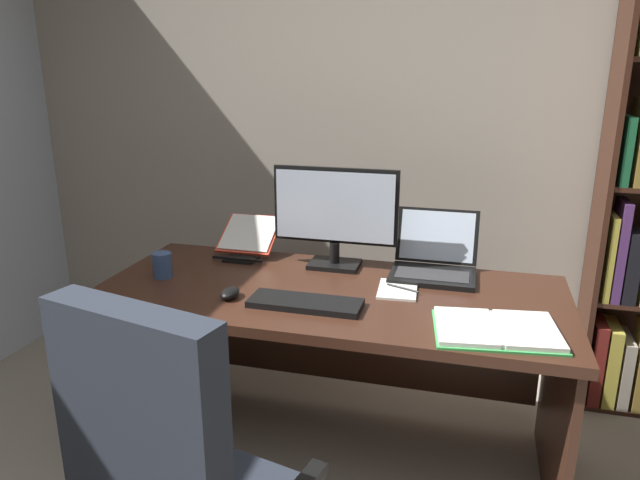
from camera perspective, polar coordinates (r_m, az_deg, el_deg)
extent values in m
cube|color=#A89E8E|center=(3.16, 9.62, 11.86)|extent=(5.04, 0.12, 2.72)
cube|color=#381E14|center=(2.36, 0.91, -5.31)|extent=(1.85, 0.82, 0.04)
cube|color=#381E14|center=(2.85, -17.07, -10.38)|extent=(0.03, 0.76, 0.71)
cube|color=#381E14|center=(2.49, 21.85, -15.00)|extent=(0.03, 0.76, 0.71)
cube|color=#381E14|center=(2.84, 2.79, -8.87)|extent=(1.73, 0.03, 0.50)
cube|color=#381E14|center=(3.00, 25.76, 4.96)|extent=(0.02, 0.32, 2.19)
cube|color=maroon|center=(3.23, 25.01, -10.43)|extent=(0.06, 0.20, 0.41)
cube|color=gold|center=(3.26, 26.10, -10.50)|extent=(0.06, 0.23, 0.40)
cube|color=gray|center=(3.29, 27.13, -10.92)|extent=(0.05, 0.24, 0.34)
cube|color=olive|center=(3.26, 28.48, -10.45)|extent=(0.05, 0.18, 0.44)
cube|color=gold|center=(3.04, 26.00, -1.39)|extent=(0.03, 0.20, 0.40)
cube|color=#512D66|center=(3.04, 26.83, -0.84)|extent=(0.04, 0.20, 0.47)
cube|color=black|center=(3.06, 27.73, -2.16)|extent=(0.06, 0.18, 0.34)
cube|color=#195633|center=(2.95, 27.25, 7.75)|extent=(0.04, 0.22, 0.30)
cube|color=olive|center=(2.96, 28.33, 8.36)|extent=(0.03, 0.23, 0.37)
cube|color=#232833|center=(1.56, -16.90, -17.81)|extent=(0.49, 0.21, 0.67)
cube|color=black|center=(1.98, -18.10, -18.34)|extent=(0.14, 0.39, 0.04)
cube|color=black|center=(2.61, 1.41, -2.37)|extent=(0.22, 0.16, 0.02)
cylinder|color=black|center=(2.59, 1.41, -1.22)|extent=(0.04, 0.04, 0.09)
cube|color=black|center=(2.55, 1.50, 3.35)|extent=(0.55, 0.02, 0.33)
cube|color=silver|center=(2.53, 1.39, 3.25)|extent=(0.52, 0.00, 0.30)
cube|color=black|center=(2.51, 10.80, -3.43)|extent=(0.35, 0.25, 0.02)
cube|color=#2D2D30|center=(2.49, 10.78, -3.30)|extent=(0.30, 0.14, 0.00)
cube|color=black|center=(2.64, 11.25, 0.39)|extent=(0.35, 0.09, 0.23)
cube|color=silver|center=(2.63, 11.25, 0.40)|extent=(0.32, 0.07, 0.21)
cube|color=black|center=(2.20, -1.43, -6.11)|extent=(0.42, 0.15, 0.02)
ellipsoid|color=black|center=(2.29, -8.68, -5.10)|extent=(0.06, 0.10, 0.04)
cube|color=black|center=(2.72, -7.62, -1.78)|extent=(0.14, 0.12, 0.01)
cube|color=black|center=(2.68, -7.99, -1.84)|extent=(0.24, 0.01, 0.01)
cube|color=#DB422D|center=(2.80, -6.81, 0.58)|extent=(0.26, 0.23, 0.13)
cube|color=silver|center=(2.79, -6.85, 0.72)|extent=(0.24, 0.21, 0.12)
cube|color=green|center=(2.07, 13.83, -8.42)|extent=(0.24, 0.33, 0.01)
cube|color=green|center=(2.10, 19.45, -8.49)|extent=(0.24, 0.33, 0.01)
cube|color=silver|center=(2.06, 13.86, -8.12)|extent=(0.23, 0.31, 0.02)
cube|color=silver|center=(2.10, 19.48, -8.19)|extent=(0.23, 0.31, 0.02)
cylinder|color=#B7B7BC|center=(2.08, 16.68, -8.27)|extent=(0.06, 0.27, 0.02)
cube|color=silver|center=(2.36, 7.50, -4.78)|extent=(0.16, 0.22, 0.01)
cylinder|color=black|center=(2.35, 7.99, -4.62)|extent=(0.13, 0.06, 0.01)
cylinder|color=#334C7A|center=(2.56, -14.99, -2.35)|extent=(0.08, 0.08, 0.11)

